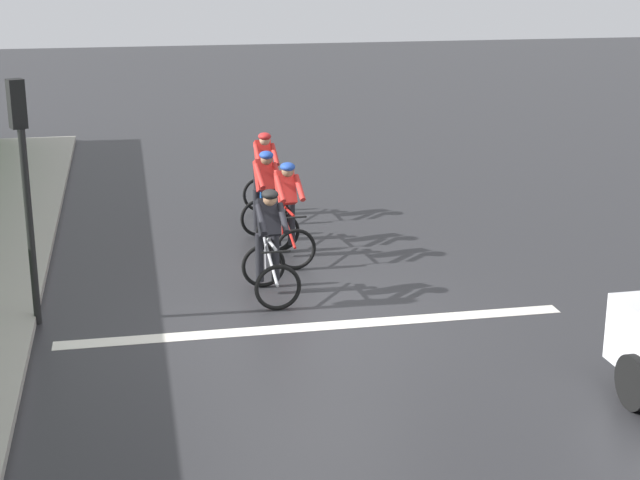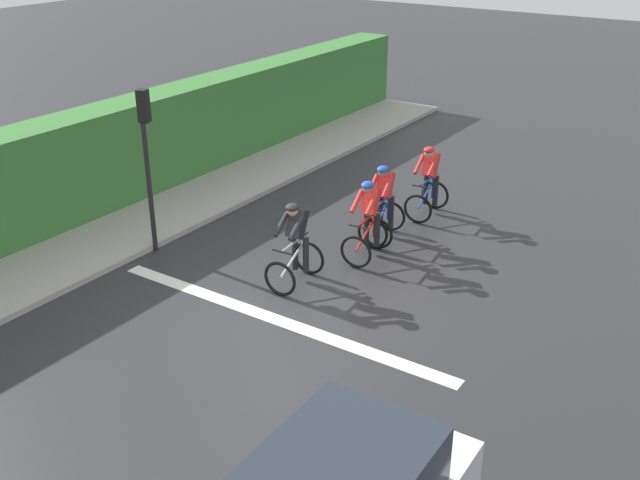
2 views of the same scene
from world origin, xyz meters
name	(u,v)px [view 1 (image 1 of 2)]	position (x,y,z in m)	size (l,w,h in m)	color
ground_plane	(314,322)	(0.00, 0.00, 0.00)	(80.00, 80.00, 0.00)	#28282B
road_marking_stop_line	(317,326)	(0.00, -0.19, 0.00)	(7.00, 0.30, 0.01)	silver
cyclist_lead	(264,177)	(0.11, 5.51, 0.80)	(0.75, 1.12, 1.66)	black
cyclist_second	(266,199)	(-0.11, 3.81, 0.80)	(0.82, 1.16, 1.66)	black
cyclist_mid	(287,213)	(0.10, 2.84, 0.80)	(0.77, 1.13, 1.66)	black
cyclist_fourth	(269,246)	(-0.45, 1.09, 0.80)	(0.74, 1.12, 1.66)	black
traffic_light_near_crossing	(23,165)	(-3.76, 0.73, 2.22)	(0.26, 0.30, 3.34)	black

